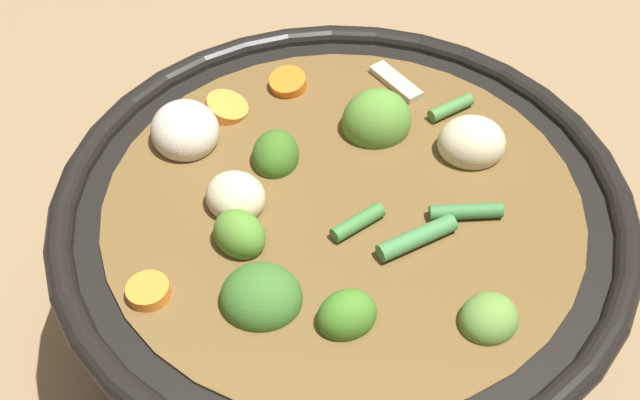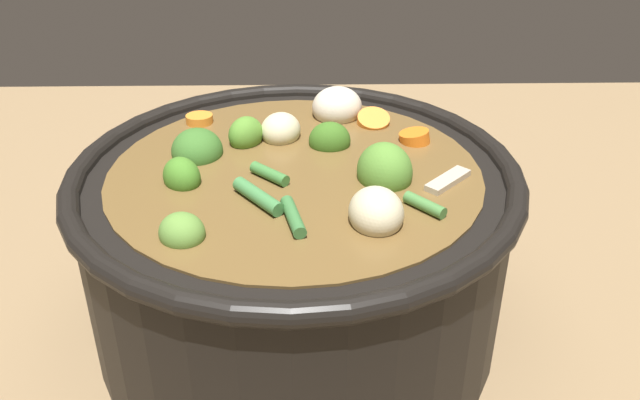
% 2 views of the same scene
% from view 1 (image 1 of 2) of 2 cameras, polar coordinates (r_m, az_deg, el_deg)
% --- Properties ---
extents(ground_plane, '(1.10, 1.10, 0.00)m').
position_cam_1_polar(ground_plane, '(0.59, 1.28, -9.70)').
color(ground_plane, '#8C704C').
extents(cooking_pot, '(0.34, 0.34, 0.17)m').
position_cam_1_polar(cooking_pot, '(0.52, 1.40, -4.95)').
color(cooking_pot, black).
rests_on(cooking_pot, ground_plane).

